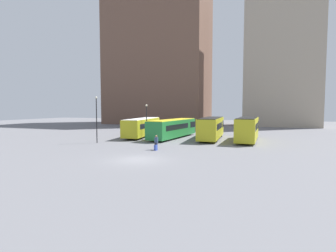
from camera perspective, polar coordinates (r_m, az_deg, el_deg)
name	(u,v)px	position (r m, az deg, el deg)	size (l,w,h in m)	color
ground_plane	(138,160)	(23.00, -6.53, -7.32)	(160.00, 160.00, 0.00)	slate
building_block_left	(158,54)	(78.73, -2.10, 15.49)	(28.21, 16.87, 40.58)	brown
building_block_right	(282,53)	(72.69, 23.51, 14.40)	(17.38, 10.96, 36.23)	tan
bus_0	(143,126)	(42.02, -5.52, -0.07)	(4.31, 12.74, 2.85)	gold
bus_1	(173,128)	(39.46, 1.20, -0.38)	(3.67, 12.65, 2.78)	#237A38
bus_2	(211,127)	(38.30, 9.43, -0.30)	(3.19, 10.91, 3.11)	gold
bus_3	(247,128)	(36.92, 16.91, -0.51)	(2.59, 9.77, 3.21)	gold
traveler	(156,141)	(28.23, -2.58, -3.30)	(0.48, 0.48, 1.57)	#382D4C
suitcase	(156,148)	(27.80, -2.68, -4.71)	(0.29, 0.41, 0.87)	#334CB2
lamp_post_0	(97,116)	(34.80, -15.29, 2.15)	(0.28, 0.28, 5.96)	black
lamp_post_1	(147,119)	(37.43, -4.68, 1.62)	(0.28, 0.28, 5.00)	black
trash_bin	(148,137)	(37.25, -4.39, -2.34)	(0.52, 0.52, 0.85)	#47474C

